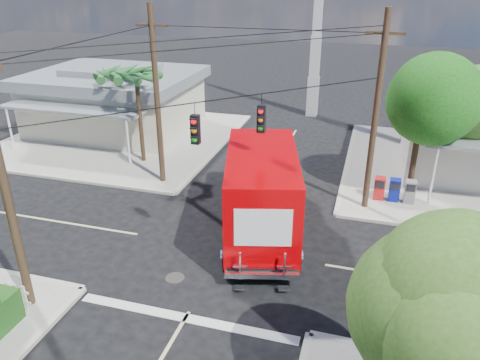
% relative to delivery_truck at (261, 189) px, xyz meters
% --- Properties ---
extents(ground, '(120.00, 120.00, 0.00)m').
position_rel_delivery_truck_xyz_m(ground, '(-0.96, -1.89, -1.94)').
color(ground, black).
rests_on(ground, ground).
extents(sidewalk_ne, '(14.12, 14.12, 0.14)m').
position_rel_delivery_truck_xyz_m(sidewalk_ne, '(9.92, 8.99, -1.87)').
color(sidewalk_ne, '#A09B91').
rests_on(sidewalk_ne, ground).
extents(sidewalk_nw, '(14.12, 14.12, 0.14)m').
position_rel_delivery_truck_xyz_m(sidewalk_nw, '(-11.84, 8.99, -1.87)').
color(sidewalk_nw, '#A09B91').
rests_on(sidewalk_nw, ground).
extents(road_markings, '(32.00, 32.00, 0.01)m').
position_rel_delivery_truck_xyz_m(road_markings, '(-0.96, -3.36, -1.94)').
color(road_markings, beige).
rests_on(road_markings, ground).
extents(building_nw, '(10.80, 10.20, 4.30)m').
position_rel_delivery_truck_xyz_m(building_nw, '(-12.96, 10.57, 0.28)').
color(building_nw, beige).
rests_on(building_nw, sidewalk_nw).
extents(radio_tower, '(0.80, 0.80, 17.00)m').
position_rel_delivery_truck_xyz_m(radio_tower, '(-0.46, 18.11, 3.70)').
color(radio_tower, silver).
rests_on(radio_tower, ground).
extents(tree_ne_front, '(4.21, 4.14, 6.66)m').
position_rel_delivery_truck_xyz_m(tree_ne_front, '(6.25, 4.87, 2.82)').
color(tree_ne_front, '#422D1C').
rests_on(tree_ne_front, sidewalk_ne).
extents(tree_ne_back, '(3.77, 3.66, 5.82)m').
position_rel_delivery_truck_xyz_m(tree_ne_back, '(8.85, 7.07, 2.25)').
color(tree_ne_back, '#422D1C').
rests_on(tree_ne_back, sidewalk_ne).
extents(tree_se, '(3.67, 3.54, 5.62)m').
position_rel_delivery_truck_xyz_m(tree_se, '(6.05, -9.13, 2.10)').
color(tree_se, '#422D1C').
rests_on(tree_se, sidewalk_se).
extents(palm_nw_front, '(3.01, 3.08, 5.59)m').
position_rel_delivery_truck_xyz_m(palm_nw_front, '(-8.46, 5.61, 3.10)').
color(palm_nw_front, '#422D1C').
rests_on(palm_nw_front, sidewalk_nw).
extents(palm_nw_back, '(3.01, 3.08, 5.19)m').
position_rel_delivery_truck_xyz_m(palm_nw_back, '(-10.46, 7.11, 2.73)').
color(palm_nw_back, '#422D1C').
rests_on(palm_nw_back, sidewalk_nw).
extents(utility_poles, '(12.00, 10.68, 9.00)m').
position_rel_delivery_truck_xyz_m(utility_poles, '(-2.54, -0.28, 2.73)').
color(utility_poles, '#473321').
rests_on(utility_poles, ground).
extents(vending_boxes, '(1.90, 0.50, 1.10)m').
position_rel_delivery_truck_xyz_m(vending_boxes, '(5.54, 4.31, -1.25)').
color(vending_boxes, red).
rests_on(vending_boxes, sidewalk_ne).
extents(delivery_truck, '(4.76, 9.19, 3.82)m').
position_rel_delivery_truck_xyz_m(delivery_truck, '(0.00, 0.00, 0.00)').
color(delivery_truck, black).
rests_on(delivery_truck, ground).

